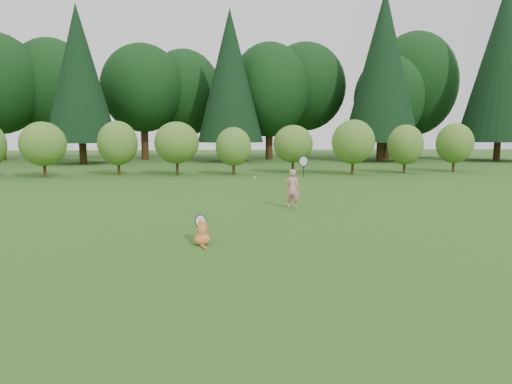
{
  "coord_description": "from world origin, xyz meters",
  "views": [
    {
      "loc": [
        -0.62,
        -9.32,
        2.06
      ],
      "look_at": [
        0.2,
        0.8,
        0.7
      ],
      "focal_mm": 30.0,
      "sensor_mm": 36.0,
      "label": 1
    }
  ],
  "objects": [
    {
      "name": "shrub_row",
      "position": [
        0.0,
        13.0,
        1.4
      ],
      "size": [
        28.0,
        3.0,
        2.8
      ],
      "primitive_type": null,
      "color": "#4B7925",
      "rests_on": "ground"
    },
    {
      "name": "cat",
      "position": [
        -1.0,
        -1.37,
        0.26
      ],
      "size": [
        0.38,
        0.73,
        0.68
      ],
      "rotation": [
        0.0,
        0.0,
        -0.09
      ],
      "color": "#C15825",
      "rests_on": "ground"
    },
    {
      "name": "child",
      "position": [
        1.38,
        2.5,
        0.58
      ],
      "size": [
        0.65,
        0.4,
        1.66
      ],
      "rotation": [
        0.0,
        0.0,
        2.74
      ],
      "color": "pink",
      "rests_on": "ground"
    },
    {
      "name": "ground",
      "position": [
        0.0,
        0.0,
        0.0
      ],
      "size": [
        100.0,
        100.0,
        0.0
      ],
      "primitive_type": "plane",
      "color": "#284A15",
      "rests_on": "ground"
    },
    {
      "name": "tennis_ball",
      "position": [
        0.22,
        1.4,
        0.98
      ],
      "size": [
        0.07,
        0.07,
        0.07
      ],
      "color": "#B7CB17",
      "rests_on": "ground"
    },
    {
      "name": "woodland_backdrop",
      "position": [
        0.0,
        23.0,
        7.5
      ],
      "size": [
        48.0,
        10.0,
        15.0
      ],
      "primitive_type": null,
      "color": "black",
      "rests_on": "ground"
    }
  ]
}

